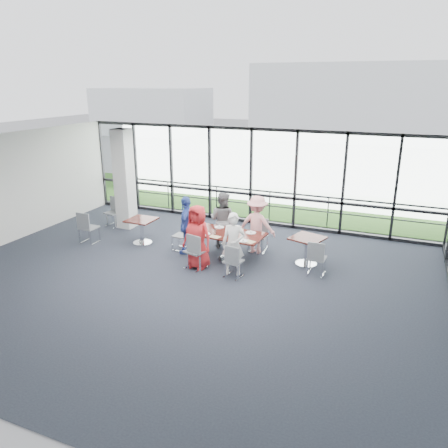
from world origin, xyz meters
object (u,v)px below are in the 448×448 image
at_px(chair_main_nl, 196,251).
at_px(chair_main_fr, 258,236).
at_px(structural_column, 124,179).
at_px(chair_main_nr, 234,261).
at_px(chair_spare_r, 317,258).
at_px(side_table_right, 307,242).
at_px(diner_near_right, 233,244).
at_px(chair_spare_la, 89,228).
at_px(main_table, 228,238).
at_px(diner_far_left, 223,220).
at_px(chair_main_end, 181,236).
at_px(diner_far_right, 257,225).
at_px(diner_end, 187,225).
at_px(chair_main_fl, 227,230).
at_px(chair_spare_lb, 113,213).
at_px(diner_near_left, 198,237).
at_px(side_table_left, 141,223).

bearing_deg(chair_main_nl, chair_main_fr, 72.07).
relative_size(structural_column, chair_main_fr, 3.56).
distance_m(chair_main_nr, chair_spare_r, 2.07).
relative_size(side_table_right, chair_main_nl, 1.03).
height_order(diner_near_right, chair_spare_la, diner_near_right).
distance_m(main_table, chair_spare_r, 2.39).
height_order(diner_near_right, diner_far_left, diner_far_left).
xyz_separation_m(chair_main_fr, chair_main_end, (-2.06, -0.72, -0.02)).
relative_size(main_table, diner_far_right, 1.20).
bearing_deg(diner_far_right, chair_spare_la, 17.48).
distance_m(diner_far_right, diner_end, 1.95).
bearing_deg(chair_main_fl, structural_column, 8.88).
xyz_separation_m(diner_end, chair_main_nl, (0.71, -0.90, -0.34)).
bearing_deg(structural_column, chair_main_fr, -5.23).
bearing_deg(diner_end, structural_column, -124.61).
xyz_separation_m(diner_far_left, chair_spare_lb, (-4.08, 0.36, -0.36)).
bearing_deg(chair_main_nr, chair_main_fr, 98.62).
bearing_deg(structural_column, diner_near_left, -29.88).
bearing_deg(main_table, diner_far_right, 59.93).
xyz_separation_m(diner_near_left, chair_main_nl, (-0.02, -0.08, -0.36)).
bearing_deg(chair_main_nr, diner_far_right, 99.25).
relative_size(structural_column, diner_far_right, 1.96).
height_order(diner_end, chair_spare_r, diner_end).
bearing_deg(main_table, diner_near_right, -56.44).
bearing_deg(diner_near_right, chair_main_fl, 107.99).
bearing_deg(main_table, side_table_right, 17.32).
relative_size(diner_end, chair_main_nr, 1.95).
distance_m(side_table_left, chair_main_fr, 3.46).
relative_size(main_table, chair_spare_la, 2.05).
height_order(structural_column, diner_end, structural_column).
xyz_separation_m(side_table_left, chair_main_end, (1.33, -0.02, -0.19)).
bearing_deg(diner_far_right, diner_end, 26.73).
distance_m(chair_main_nl, chair_spare_r, 3.04).
xyz_separation_m(side_table_right, diner_far_right, (-1.48, 0.31, 0.20)).
xyz_separation_m(chair_main_nl, chair_main_fl, (0.12, 1.80, 0.01)).
bearing_deg(diner_near_right, chair_main_fr, 77.79).
relative_size(chair_main_nr, chair_main_end, 0.98).
relative_size(side_table_left, chair_main_end, 0.91).
bearing_deg(chair_main_fr, diner_far_right, 66.92).
bearing_deg(chair_main_end, side_table_left, -87.81).
bearing_deg(structural_column, main_table, -17.33).
xyz_separation_m(structural_column, side_table_right, (6.16, -0.80, -0.98)).
relative_size(diner_far_left, chair_spare_r, 1.87).
relative_size(diner_far_left, chair_main_fl, 1.69).
height_order(diner_end, chair_spare_lb, diner_end).
bearing_deg(chair_spare_la, chair_main_nr, -6.52).
bearing_deg(side_table_left, diner_far_left, 15.37).
distance_m(diner_near_left, chair_spare_r, 3.03).
xyz_separation_m(diner_far_left, diner_end, (-0.75, -0.77, -0.00)).
distance_m(chair_main_end, chair_spare_r, 3.89).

